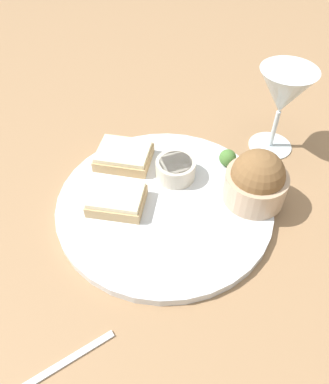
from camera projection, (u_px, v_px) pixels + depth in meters
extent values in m
plane|color=#93704C|center=(164.00, 207.00, 0.58)|extent=(4.00, 4.00, 0.00)
cylinder|color=silver|center=(164.00, 204.00, 0.57)|extent=(0.33, 0.33, 0.01)
cylinder|color=tan|center=(255.00, 187.00, 0.56)|extent=(0.09, 0.09, 0.05)
sphere|color=brown|center=(258.00, 176.00, 0.54)|extent=(0.08, 0.08, 0.08)
cylinder|color=beige|center=(176.00, 169.00, 0.59)|extent=(0.06, 0.06, 0.03)
cylinder|color=tan|center=(176.00, 164.00, 0.59)|extent=(0.05, 0.05, 0.01)
cube|color=tan|center=(124.00, 157.00, 0.62)|extent=(0.10, 0.08, 0.02)
cube|color=beige|center=(123.00, 151.00, 0.61)|extent=(0.09, 0.08, 0.01)
cube|color=tan|center=(117.00, 201.00, 0.56)|extent=(0.09, 0.07, 0.02)
cube|color=beige|center=(116.00, 195.00, 0.55)|extent=(0.08, 0.07, 0.01)
cylinder|color=silver|center=(270.00, 145.00, 0.68)|extent=(0.08, 0.08, 0.01)
cylinder|color=silver|center=(274.00, 128.00, 0.65)|extent=(0.01, 0.01, 0.07)
cone|color=silver|center=(284.00, 92.00, 0.59)|extent=(0.09, 0.09, 0.08)
sphere|color=#477533|center=(228.00, 158.00, 0.61)|extent=(0.03, 0.03, 0.03)
cube|color=silver|center=(36.00, 379.00, 0.41)|extent=(0.16, 0.11, 0.01)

